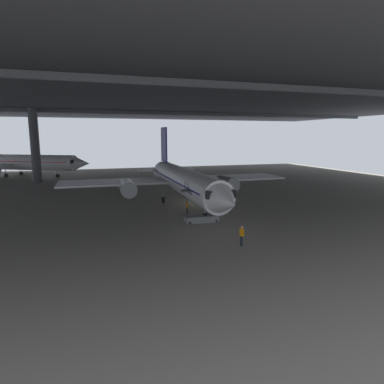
# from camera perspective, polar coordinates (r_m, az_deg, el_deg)

# --- Properties ---
(ground_plane) EXTENTS (110.00, 110.00, 0.00)m
(ground_plane) POSITION_cam_1_polar(r_m,az_deg,el_deg) (45.85, -0.59, -1.90)
(ground_plane) COLOR gray
(hangar_structure) EXTENTS (121.00, 99.00, 15.99)m
(hangar_structure) POSITION_cam_1_polar(r_m,az_deg,el_deg) (58.55, -4.82, 15.68)
(hangar_structure) COLOR #4C4F54
(hangar_structure) RESTS_ON ground_plane
(airplane_main) EXTENTS (32.54, 33.85, 10.74)m
(airplane_main) POSITION_cam_1_polar(r_m,az_deg,el_deg) (44.15, -1.66, 2.02)
(airplane_main) COLOR white
(airplane_main) RESTS_ON ground_plane
(boarding_stairs) EXTENTS (4.07, 1.57, 4.51)m
(boarding_stairs) POSITION_cam_1_polar(r_m,az_deg,el_deg) (35.59, 1.55, -4.10)
(boarding_stairs) COLOR slate
(boarding_stairs) RESTS_ON ground_plane
(crew_worker_near_nose) EXTENTS (0.29, 0.54, 1.77)m
(crew_worker_near_nose) POSITION_cam_1_polar(r_m,az_deg,el_deg) (28.09, 8.69, -7.34)
(crew_worker_near_nose) COLOR #232838
(crew_worker_near_nose) RESTS_ON ground_plane
(crew_worker_by_stairs) EXTENTS (0.31, 0.53, 1.63)m
(crew_worker_by_stairs) POSITION_cam_1_polar(r_m,az_deg,el_deg) (38.98, -0.87, -2.57)
(crew_worker_by_stairs) COLOR #232838
(crew_worker_by_stairs) RESTS_ON ground_plane
(airplane_distant) EXTENTS (31.71, 32.10, 10.97)m
(airplane_distant) POSITION_cam_1_polar(r_m,az_deg,el_deg) (85.38, -27.87, 4.62)
(airplane_distant) COLOR white
(airplane_distant) RESTS_ON ground_plane
(traffic_cone_orange) EXTENTS (0.36, 0.36, 0.60)m
(traffic_cone_orange) POSITION_cam_1_polar(r_m,az_deg,el_deg) (31.64, 8.67, -6.77)
(traffic_cone_orange) COLOR black
(traffic_cone_orange) RESTS_ON ground_plane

